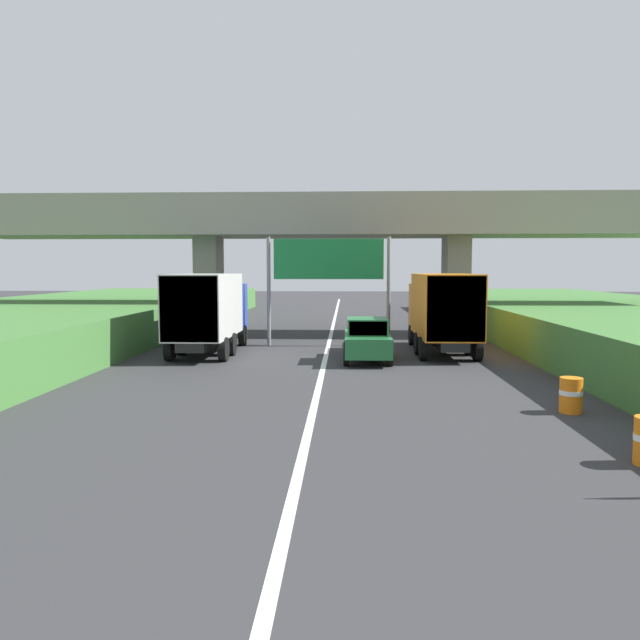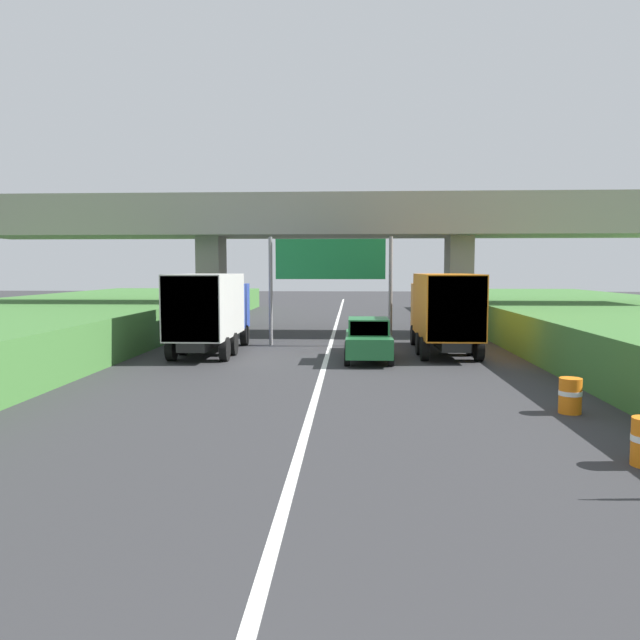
{
  "view_description": "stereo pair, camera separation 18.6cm",
  "coord_description": "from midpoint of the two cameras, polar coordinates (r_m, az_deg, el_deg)",
  "views": [
    {
      "loc": [
        0.84,
        -1.45,
        3.64
      ],
      "look_at": [
        0.0,
        18.25,
        2.0
      ],
      "focal_mm": 34.41,
      "sensor_mm": 36.0,
      "label": 1
    },
    {
      "loc": [
        1.03,
        -1.44,
        3.64
      ],
      "look_at": [
        0.0,
        18.25,
        2.0
      ],
      "focal_mm": 34.41,
      "sensor_mm": 36.0,
      "label": 2
    }
  ],
  "objects": [
    {
      "name": "construction_barrel_2",
      "position": [
        16.86,
        22.01,
        -6.47
      ],
      "size": [
        0.57,
        0.57,
        0.9
      ],
      "color": "orange",
      "rests_on": "ground"
    },
    {
      "name": "car_green",
      "position": [
        24.32,
        4.19,
        -1.83
      ],
      "size": [
        1.86,
        4.1,
        1.72
      ],
      "color": "#236B38",
      "rests_on": "ground"
    },
    {
      "name": "lane_centre_stripe",
      "position": [
        28.25,
        0.53,
        -2.65
      ],
      "size": [
        0.2,
        93.1,
        0.01
      ],
      "primitive_type": "cube",
      "color": "white",
      "rests_on": "ground"
    },
    {
      "name": "overhead_highway_sign",
      "position": [
        29.1,
        0.61,
        5.06
      ],
      "size": [
        5.88,
        0.18,
        5.17
      ],
      "color": "slate",
      "rests_on": "ground"
    },
    {
      "name": "overpass_bridge",
      "position": [
        34.71,
        0.91,
        8.27
      ],
      "size": [
        40.0,
        4.8,
        7.67
      ],
      "color": "gray",
      "rests_on": "ground"
    },
    {
      "name": "truck_orange",
      "position": [
        27.0,
        11.09,
        1.04
      ],
      "size": [
        2.44,
        7.3,
        3.44
      ],
      "color": "black",
      "rests_on": "ground"
    },
    {
      "name": "truck_blue",
      "position": [
        26.84,
        -10.48,
        1.03
      ],
      "size": [
        2.44,
        7.3,
        3.44
      ],
      "color": "black",
      "rests_on": "ground"
    }
  ]
}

